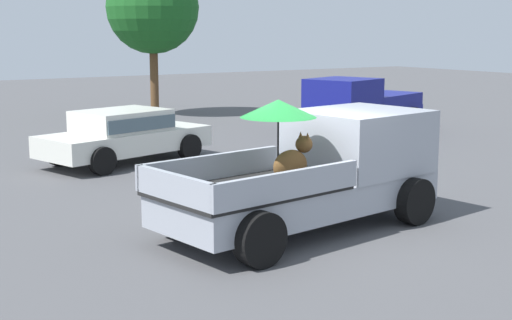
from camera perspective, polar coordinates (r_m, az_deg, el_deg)
ground_plane at (r=12.12m, az=3.53°, el=-5.52°), size 80.00×80.00×0.00m
pickup_truck_main at (r=12.22m, az=5.16°, el=-0.76°), size 5.27×2.83×2.20m
pickup_truck_red at (r=23.49m, az=8.14°, el=4.21°), size 5.12×3.26×1.80m
parked_sedan_near at (r=18.32m, az=-10.33°, el=2.07°), size 4.61×2.84×1.33m
tree_by_lot at (r=28.33m, az=-8.13°, el=11.76°), size 3.52×3.52×5.88m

